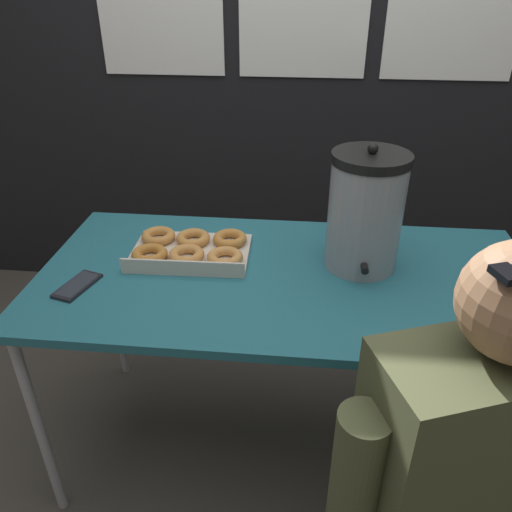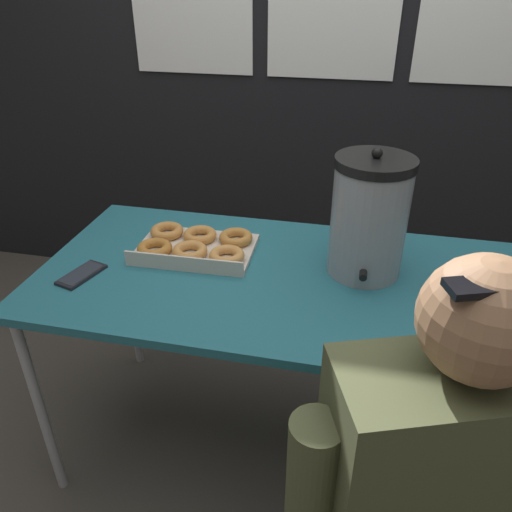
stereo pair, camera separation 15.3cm
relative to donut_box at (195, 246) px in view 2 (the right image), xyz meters
name	(u,v)px [view 2 (the right image)]	position (x,y,z in m)	size (l,w,h in m)	color
ground_plane	(281,445)	(0.32, -0.09, -0.80)	(12.00, 12.00, 0.00)	#4C473F
back_wall	(332,47)	(0.32, 1.07, 0.49)	(6.00, 0.11, 2.58)	black
folding_table	(286,289)	(0.32, -0.09, -0.07)	(1.55, 0.76, 0.78)	#236675
donut_box	(195,246)	(0.00, 0.00, 0.00)	(0.40, 0.29, 0.05)	beige
coffee_urn	(369,217)	(0.55, 0.00, 0.16)	(0.23, 0.26, 0.40)	#939399
cell_phone	(82,275)	(-0.30, -0.22, -0.02)	(0.11, 0.17, 0.01)	black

